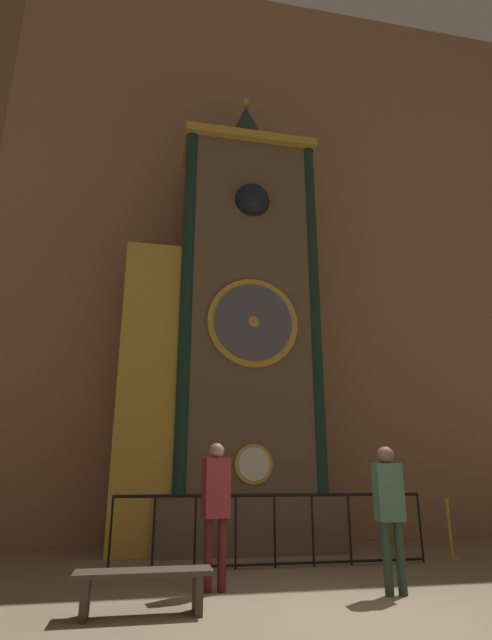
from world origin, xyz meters
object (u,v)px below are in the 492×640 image
Objects in this scene: stanchion_post at (451,539)px; visitor_far at (389,502)px; visitor_near at (216,500)px; visitor_bench at (143,582)px; clock_tower at (231,332)px.

visitor_far is at bearing -133.92° from stanchion_post.
visitor_near reaches higher than stanchion_post.
visitor_far is 1.76× the size of stanchion_post.
visitor_far is 1.22× the size of visitor_bench.
visitor_bench is (-5.40, -2.76, -0.01)m from stanchion_post.
stanchion_post is at bearing 49.68° from visitor_far.
visitor_far is (2.15, -0.63, -0.02)m from visitor_near.
stanchion_post is at bearing 27.10° from visitor_bench.
visitor_bench is (-0.90, -0.95, -0.78)m from visitor_near.
stanchion_post reaches higher than visitor_bench.
clock_tower is 6.05× the size of visitor_far.
clock_tower is at bearing 69.23° from visitor_bench.
clock_tower is 4.83m from visitor_near.
visitor_far reaches higher than stanchion_post.
clock_tower reaches higher than visitor_bench.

